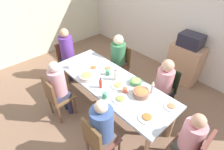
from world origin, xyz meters
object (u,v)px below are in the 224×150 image
at_px(person_4, 67,51).
at_px(plate_4, 171,106).
at_px(chair_0, 56,96).
at_px(bowl_1, 87,76).
at_px(person_1, 103,127).
at_px(chair_4, 67,59).
at_px(person_5, 164,82).
at_px(cup_1, 105,95).
at_px(cup_3, 125,90).
at_px(plate_0, 118,85).
at_px(plate_5, 147,117).
at_px(bottle_1, 152,88).
at_px(bottle_2, 115,75).
at_px(chair_5, 165,88).
at_px(dining_table, 112,85).
at_px(chair_1, 98,140).
at_px(bowl_0, 141,93).
at_px(cup_2, 108,72).
at_px(plate_2, 120,99).
at_px(chair_2, 120,63).
at_px(bottle_0, 101,83).
at_px(bowl_2, 136,81).
at_px(microwave, 191,40).
at_px(plate_3, 108,69).
at_px(plate_1, 94,68).
at_px(person_2, 118,56).
at_px(side_cabinet, 184,63).
at_px(person_0, 59,86).

xyz_separation_m(person_4, plate_4, (2.52, 0.25, 0.01)).
xyz_separation_m(chair_0, bowl_1, (0.23, 0.54, 0.29)).
height_order(person_1, chair_4, person_1).
height_order(person_5, cup_1, person_5).
relative_size(cup_1, cup_3, 0.96).
distance_m(plate_0, plate_5, 0.79).
bearing_deg(bottle_1, bottle_2, -163.58).
distance_m(person_1, cup_3, 0.75).
relative_size(person_1, plate_0, 4.78).
relative_size(chair_5, cup_3, 8.07).
distance_m(dining_table, chair_1, 1.02).
xyz_separation_m(bowl_0, bottle_1, (0.09, 0.17, 0.05)).
xyz_separation_m(chair_5, bottle_1, (0.05, -0.53, 0.35)).
distance_m(chair_4, cup_2, 1.40).
bearing_deg(plate_2, chair_2, 134.84).
bearing_deg(bottle_0, chair_4, 171.13).
height_order(plate_4, bottle_2, bottle_2).
distance_m(chair_2, bowl_2, 1.09).
bearing_deg(chair_0, person_1, 4.31).
distance_m(chair_2, microwave, 1.59).
height_order(chair_1, chair_5, same).
distance_m(chair_0, person_4, 1.23).
xyz_separation_m(plate_3, bottle_0, (0.31, -0.44, 0.08)).
bearing_deg(bowl_0, chair_5, 87.17).
height_order(plate_2, plate_3, same).
bearing_deg(plate_4, microwave, 111.12).
bearing_deg(dining_table, plate_4, 13.35).
bearing_deg(cup_1, plate_5, 13.75).
relative_size(person_1, bowl_1, 4.51).
distance_m(plate_1, plate_4, 1.60).
xyz_separation_m(plate_0, microwave, (0.22, 1.95, 0.27)).
height_order(chair_1, plate_2, chair_1).
bearing_deg(microwave, chair_2, -130.40).
bearing_deg(person_5, bottle_0, -122.53).
bearing_deg(person_2, side_cabinet, 51.72).
height_order(dining_table, chair_0, chair_0).
distance_m(dining_table, chair_2, 1.02).
bearing_deg(chair_4, bottle_1, 7.23).
distance_m(chair_0, chair_5, 2.01).
height_order(plate_0, microwave, microwave).
bearing_deg(cup_1, cup_2, 133.71).
xyz_separation_m(person_1, bottle_1, (0.05, 1.00, 0.13)).
height_order(chair_1, bowl_1, chair_1).
relative_size(dining_table, plate_0, 9.43).
distance_m(plate_2, microwave, 2.18).
height_order(person_0, person_2, person_2).
height_order(person_4, bottle_0, person_4).
bearing_deg(chair_1, chair_5, 90.00).
bearing_deg(plate_1, bottle_1, 12.74).
xyz_separation_m(person_0, plate_1, (0.05, 0.73, 0.06)).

